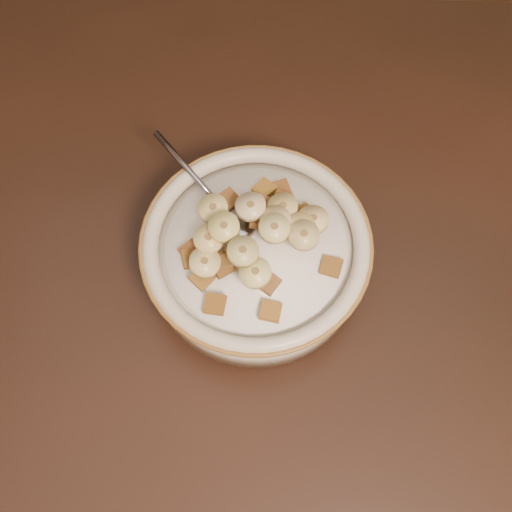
# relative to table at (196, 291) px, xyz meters

# --- Properties ---
(floor) EXTENTS (4.00, 4.50, 0.10)m
(floor) POSITION_rel_table_xyz_m (0.00, 0.00, -0.78)
(floor) COLOR #422816
(floor) RESTS_ON ground
(table) EXTENTS (1.43, 0.94, 0.04)m
(table) POSITION_rel_table_xyz_m (0.00, 0.00, 0.00)
(table) COLOR black
(table) RESTS_ON floor
(chair) EXTENTS (0.46, 0.46, 0.95)m
(chair) POSITION_rel_table_xyz_m (-0.05, 0.61, -0.26)
(chair) COLOR black
(chair) RESTS_ON floor
(cereal_bowl) EXTENTS (0.23, 0.23, 0.05)m
(cereal_bowl) POSITION_rel_table_xyz_m (0.07, 0.03, 0.05)
(cereal_bowl) COLOR beige
(cereal_bowl) RESTS_ON table
(milk) EXTENTS (0.19, 0.19, 0.00)m
(milk) POSITION_rel_table_xyz_m (0.07, 0.03, 0.07)
(milk) COLOR white
(milk) RESTS_ON cereal_bowl
(spoon) EXTENTS (0.07, 0.07, 0.01)m
(spoon) POSITION_rel_table_xyz_m (0.04, 0.05, 0.08)
(spoon) COLOR gray
(spoon) RESTS_ON cereal_bowl
(cereal_square_0) EXTENTS (0.03, 0.03, 0.01)m
(cereal_square_0) POSITION_rel_table_xyz_m (0.05, 0.01, 0.09)
(cereal_square_0) COLOR olive
(cereal_square_0) RESTS_ON milk
(cereal_square_1) EXTENTS (0.03, 0.03, 0.01)m
(cereal_square_1) POSITION_rel_table_xyz_m (0.09, 0.09, 0.08)
(cereal_square_1) COLOR brown
(cereal_square_1) RESTS_ON milk
(cereal_square_2) EXTENTS (0.03, 0.03, 0.01)m
(cereal_square_2) POSITION_rel_table_xyz_m (0.11, 0.06, 0.09)
(cereal_square_2) COLOR brown
(cereal_square_2) RESTS_ON milk
(cereal_square_3) EXTENTS (0.02, 0.02, 0.01)m
(cereal_square_3) POSITION_rel_table_xyz_m (0.14, 0.01, 0.08)
(cereal_square_3) COLOR brown
(cereal_square_3) RESTS_ON milk
(cereal_square_4) EXTENTS (0.02, 0.02, 0.01)m
(cereal_square_4) POSITION_rel_table_xyz_m (0.09, 0.07, 0.09)
(cereal_square_4) COLOR olive
(cereal_square_4) RESTS_ON milk
(cereal_square_5) EXTENTS (0.02, 0.02, 0.01)m
(cereal_square_5) POSITION_rel_table_xyz_m (0.11, 0.06, 0.09)
(cereal_square_5) COLOR brown
(cereal_square_5) RESTS_ON milk
(cereal_square_6) EXTENTS (0.03, 0.03, 0.01)m
(cereal_square_6) POSITION_rel_table_xyz_m (0.00, 0.00, 0.08)
(cereal_square_6) COLOR brown
(cereal_square_6) RESTS_ON milk
(cereal_square_7) EXTENTS (0.03, 0.03, 0.01)m
(cereal_square_7) POSITION_rel_table_xyz_m (0.00, 0.01, 0.08)
(cereal_square_7) COLOR brown
(cereal_square_7) RESTS_ON milk
(cereal_square_8) EXTENTS (0.02, 0.02, 0.01)m
(cereal_square_8) POSITION_rel_table_xyz_m (0.03, -0.04, 0.08)
(cereal_square_8) COLOR brown
(cereal_square_8) RESTS_ON milk
(cereal_square_9) EXTENTS (0.02, 0.02, 0.01)m
(cereal_square_9) POSITION_rel_table_xyz_m (0.02, 0.01, 0.08)
(cereal_square_9) COLOR #935723
(cereal_square_9) RESTS_ON milk
(cereal_square_10) EXTENTS (0.03, 0.03, 0.01)m
(cereal_square_10) POSITION_rel_table_xyz_m (0.07, 0.09, 0.08)
(cereal_square_10) COLOR brown
(cereal_square_10) RESTS_ON milk
(cereal_square_11) EXTENTS (0.03, 0.03, 0.01)m
(cereal_square_11) POSITION_rel_table_xyz_m (0.03, 0.00, 0.09)
(cereal_square_11) COLOR brown
(cereal_square_11) RESTS_ON milk
(cereal_square_12) EXTENTS (0.03, 0.03, 0.01)m
(cereal_square_12) POSITION_rel_table_xyz_m (0.07, 0.04, 0.10)
(cereal_square_12) COLOR brown
(cereal_square_12) RESTS_ON milk
(cereal_square_13) EXTENTS (0.03, 0.03, 0.01)m
(cereal_square_13) POSITION_rel_table_xyz_m (0.02, -0.02, 0.08)
(cereal_square_13) COLOR olive
(cereal_square_13) RESTS_ON milk
(cereal_square_14) EXTENTS (0.03, 0.03, 0.01)m
(cereal_square_14) POSITION_rel_table_xyz_m (0.04, -0.00, 0.09)
(cereal_square_14) COLOR brown
(cereal_square_14) RESTS_ON milk
(cereal_square_15) EXTENTS (0.03, 0.03, 0.01)m
(cereal_square_15) POSITION_rel_table_xyz_m (0.03, 0.07, 0.09)
(cereal_square_15) COLOR brown
(cereal_square_15) RESTS_ON milk
(cereal_square_16) EXTENTS (0.02, 0.02, 0.01)m
(cereal_square_16) POSITION_rel_table_xyz_m (0.09, -0.05, 0.08)
(cereal_square_16) COLOR olive
(cereal_square_16) RESTS_ON milk
(cereal_square_17) EXTENTS (0.02, 0.02, 0.01)m
(cereal_square_17) POSITION_rel_table_xyz_m (0.07, 0.05, 0.09)
(cereal_square_17) COLOR brown
(cereal_square_17) RESTS_ON milk
(cereal_square_18) EXTENTS (0.03, 0.03, 0.01)m
(cereal_square_18) POSITION_rel_table_xyz_m (0.07, 0.07, 0.09)
(cereal_square_18) COLOR brown
(cereal_square_18) RESTS_ON milk
(cereal_square_19) EXTENTS (0.03, 0.03, 0.01)m
(cereal_square_19) POSITION_rel_table_xyz_m (0.08, -0.02, 0.09)
(cereal_square_19) COLOR brown
(cereal_square_19) RESTS_ON milk
(cereal_square_20) EXTENTS (0.03, 0.03, 0.01)m
(cereal_square_20) POSITION_rel_table_xyz_m (0.02, 0.03, 0.09)
(cereal_square_20) COLOR #90621A
(cereal_square_20) RESTS_ON milk
(banana_slice_0) EXTENTS (0.04, 0.04, 0.02)m
(banana_slice_0) POSITION_rel_table_xyz_m (0.02, -0.01, 0.09)
(banana_slice_0) COLOR #EFD488
(banana_slice_0) RESTS_ON milk
(banana_slice_1) EXTENTS (0.04, 0.04, 0.01)m
(banana_slice_1) POSITION_rel_table_xyz_m (0.08, 0.03, 0.11)
(banana_slice_1) COLOR #FAEE96
(banana_slice_1) RESTS_ON milk
(banana_slice_2) EXTENTS (0.04, 0.04, 0.01)m
(banana_slice_2) POSITION_rel_table_xyz_m (0.11, 0.03, 0.10)
(banana_slice_2) COLOR #D1BB7E
(banana_slice_2) RESTS_ON milk
(banana_slice_3) EXTENTS (0.04, 0.04, 0.01)m
(banana_slice_3) POSITION_rel_table_xyz_m (0.02, 0.02, 0.10)
(banana_slice_3) COLOR #D9C481
(banana_slice_3) RESTS_ON milk
(banana_slice_4) EXTENTS (0.04, 0.04, 0.01)m
(banana_slice_4) POSITION_rel_table_xyz_m (0.07, -0.02, 0.10)
(banana_slice_4) COLOR #FFF38B
(banana_slice_4) RESTS_ON milk
(banana_slice_5) EXTENTS (0.04, 0.04, 0.01)m
(banana_slice_5) POSITION_rel_table_xyz_m (0.03, 0.03, 0.11)
(banana_slice_5) COLOR #E5D96D
(banana_slice_5) RESTS_ON milk
(banana_slice_6) EXTENTS (0.03, 0.03, 0.01)m
(banana_slice_6) POSITION_rel_table_xyz_m (0.08, 0.04, 0.10)
(banana_slice_6) COLOR #FEDF9B
(banana_slice_6) RESTS_ON milk
(banana_slice_7) EXTENTS (0.04, 0.04, 0.01)m
(banana_slice_7) POSITION_rel_table_xyz_m (0.06, 0.05, 0.11)
(banana_slice_7) COLOR beige
(banana_slice_7) RESTS_ON milk
(banana_slice_8) EXTENTS (0.04, 0.04, 0.01)m
(banana_slice_8) POSITION_rel_table_xyz_m (0.06, 0.00, 0.11)
(banana_slice_8) COLOR #CCC26A
(banana_slice_8) RESTS_ON milk
(banana_slice_9) EXTENTS (0.03, 0.03, 0.01)m
(banana_slice_9) POSITION_rel_table_xyz_m (0.02, 0.05, 0.10)
(banana_slice_9) COLOR #ECD882
(banana_slice_9) RESTS_ON milk
(banana_slice_10) EXTENTS (0.04, 0.04, 0.01)m
(banana_slice_10) POSITION_rel_table_xyz_m (0.11, 0.04, 0.10)
(banana_slice_10) COLOR #F9DF78
(banana_slice_10) RESTS_ON milk
(banana_slice_11) EXTENTS (0.03, 0.03, 0.01)m
(banana_slice_11) POSITION_rel_table_xyz_m (0.12, 0.05, 0.10)
(banana_slice_11) COLOR #EED18F
(banana_slice_11) RESTS_ON milk
(banana_slice_12) EXTENTS (0.04, 0.04, 0.01)m
(banana_slice_12) POSITION_rel_table_xyz_m (0.09, 0.06, 0.10)
(banana_slice_12) COLOR #D5C76B
(banana_slice_12) RESTS_ON milk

